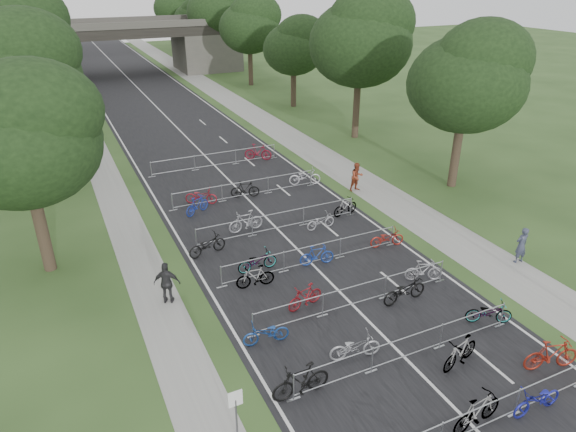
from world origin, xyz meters
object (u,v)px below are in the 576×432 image
bike_2 (538,400)px  bike_1 (477,412)px  overpass_bridge (122,48)px  park_sign (236,406)px  pedestrian_b (357,177)px  pedestrian_a (521,245)px  pedestrian_c (167,283)px

bike_2 → bike_1: bearing=-98.9°
overpass_bridge → park_sign: (-6.80, -62.00, -2.27)m
bike_1 → pedestrian_b: bearing=-26.7°
bike_2 → pedestrian_a: 9.99m
pedestrian_b → pedestrian_c: pedestrian_c is taller
pedestrian_b → pedestrian_c: (-13.87, -7.08, 0.03)m
park_sign → pedestrian_a: 16.48m
park_sign → pedestrian_b: pedestrian_b is taller
pedestrian_a → pedestrian_b: 11.28m
overpass_bridge → pedestrian_b: (6.85, -47.04, -2.60)m
bike_1 → pedestrian_a: 11.37m
overpass_bridge → bike_2: (2.23, -65.21, -3.03)m
pedestrian_b → pedestrian_c: size_ratio=0.97×
pedestrian_b → pedestrian_c: 15.57m
park_sign → pedestrian_a: pedestrian_a is taller
pedestrian_a → bike_1: bearing=39.4°
park_sign → pedestrian_c: bearing=91.6°
overpass_bridge → bike_1: 64.88m
overpass_bridge → pedestrian_a: 58.85m
bike_2 → pedestrian_c: size_ratio=1.00×
overpass_bridge → bike_1: size_ratio=15.03×
pedestrian_c → bike_2: bearing=154.5°
bike_2 → pedestrian_c: 14.45m
pedestrian_c → pedestrian_a: bearing=-169.0°
pedestrian_a → overpass_bridge: bearing=-78.0°
overpass_bridge → pedestrian_a: bearing=-81.0°
bike_2 → pedestrian_c: (-9.25, 11.09, 0.45)m
bike_2 → pedestrian_b: pedestrian_b is taller
park_sign → pedestrian_a: bearing=13.8°
overpass_bridge → park_sign: 62.41m
bike_1 → pedestrian_c: (-7.07, 10.70, 0.34)m
park_sign → overpass_bridge: bearing=83.7°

